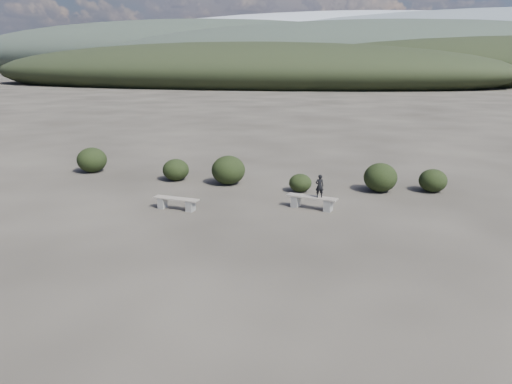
# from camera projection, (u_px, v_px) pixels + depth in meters

# --- Properties ---
(ground) EXTENTS (1200.00, 1200.00, 0.00)m
(ground) POSITION_uv_depth(u_px,v_px,m) (201.00, 261.00, 13.69)
(ground) COLOR #2B2721
(ground) RESTS_ON ground
(bench_left) EXTENTS (1.79, 0.58, 0.44)m
(bench_left) POSITION_uv_depth(u_px,v_px,m) (176.00, 203.00, 18.30)
(bench_left) COLOR slate
(bench_left) RESTS_ON ground
(bench_right) EXTENTS (1.94, 0.79, 0.48)m
(bench_right) POSITION_uv_depth(u_px,v_px,m) (312.00, 201.00, 18.38)
(bench_right) COLOR slate
(bench_right) RESTS_ON ground
(seated_person) EXTENTS (0.36, 0.30, 0.86)m
(seated_person) POSITION_uv_depth(u_px,v_px,m) (320.00, 186.00, 18.10)
(seated_person) COLOR black
(seated_person) RESTS_ON bench_right
(shrub_a) EXTENTS (1.20, 1.20, 0.98)m
(shrub_a) POSITION_uv_depth(u_px,v_px,m) (176.00, 170.00, 22.66)
(shrub_a) COLOR black
(shrub_a) RESTS_ON ground
(shrub_b) EXTENTS (1.48, 1.48, 1.27)m
(shrub_b) POSITION_uv_depth(u_px,v_px,m) (228.00, 170.00, 21.92)
(shrub_b) COLOR black
(shrub_b) RESTS_ON ground
(shrub_c) EXTENTS (0.94, 0.94, 0.76)m
(shrub_c) POSITION_uv_depth(u_px,v_px,m) (300.00, 183.00, 20.73)
(shrub_c) COLOR black
(shrub_c) RESTS_ON ground
(shrub_d) EXTENTS (1.38, 1.38, 1.21)m
(shrub_d) POSITION_uv_depth(u_px,v_px,m) (380.00, 177.00, 20.70)
(shrub_d) COLOR black
(shrub_d) RESTS_ON ground
(shrub_e) EXTENTS (1.15, 1.15, 0.96)m
(shrub_e) POSITION_uv_depth(u_px,v_px,m) (433.00, 181.00, 20.70)
(shrub_e) COLOR black
(shrub_e) RESTS_ON ground
(shrub_f) EXTENTS (1.42, 1.42, 1.21)m
(shrub_f) POSITION_uv_depth(u_px,v_px,m) (92.00, 160.00, 24.28)
(shrub_f) COLOR black
(shrub_f) RESTS_ON ground
(mountain_ridges) EXTENTS (500.00, 400.00, 56.00)m
(mountain_ridges) POSITION_uv_depth(u_px,v_px,m) (364.00, 50.00, 330.72)
(mountain_ridges) COLOR black
(mountain_ridges) RESTS_ON ground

